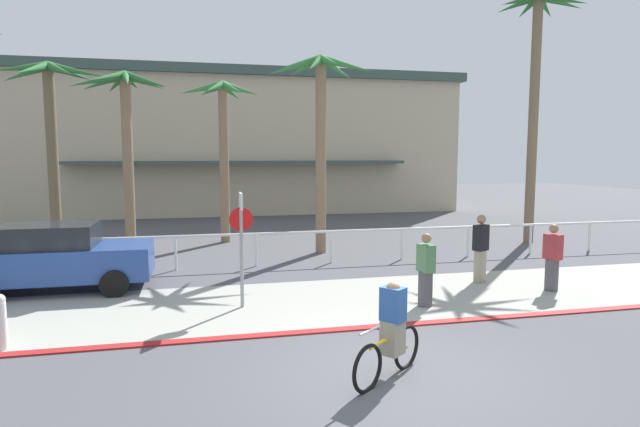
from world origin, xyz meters
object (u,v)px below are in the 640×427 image
(palm_tree_4, at_px, (223,125))
(cyclist_yellow_0, at_px, (391,333))
(stop_sign_bike_lane, at_px, (241,233))
(car_blue_1, at_px, (56,257))
(palm_tree_6, at_px, (537,54))
(palm_tree_2, at_px, (50,107))
(pedestrian_0, at_px, (426,273))
(bollard_0, at_px, (0,322))
(palm_tree_5, at_px, (322,99))
(palm_tree_3, at_px, (125,109))
(pedestrian_2, at_px, (552,260))
(pedestrian_1, at_px, (480,251))

(palm_tree_4, relative_size, cyclist_yellow_0, 4.13)
(cyclist_yellow_0, bearing_deg, stop_sign_bike_lane, 114.17)
(car_blue_1, bearing_deg, palm_tree_6, 13.98)
(palm_tree_2, relative_size, cyclist_yellow_0, 4.36)
(stop_sign_bike_lane, distance_m, pedestrian_0, 4.17)
(bollard_0, height_order, palm_tree_6, palm_tree_6)
(bollard_0, xyz_separation_m, palm_tree_5, (7.53, 7.89, 4.76))
(palm_tree_3, bearing_deg, stop_sign_bike_lane, -68.15)
(palm_tree_4, relative_size, pedestrian_2, 3.67)
(stop_sign_bike_lane, relative_size, palm_tree_6, 0.27)
(cyclist_yellow_0, bearing_deg, pedestrian_0, 58.32)
(palm_tree_6, relative_size, pedestrian_0, 5.65)
(palm_tree_2, height_order, palm_tree_4, palm_tree_2)
(palm_tree_4, distance_m, car_blue_1, 8.91)
(pedestrian_1, bearing_deg, cyclist_yellow_0, -130.80)
(palm_tree_2, xyz_separation_m, palm_tree_5, (9.00, -2.07, 0.27))
(pedestrian_0, relative_size, pedestrian_1, 0.91)
(palm_tree_5, bearing_deg, palm_tree_4, 136.44)
(palm_tree_5, xyz_separation_m, pedestrian_2, (4.35, -6.51, -4.49))
(palm_tree_6, relative_size, pedestrian_1, 5.15)
(pedestrian_0, bearing_deg, palm_tree_2, 136.80)
(palm_tree_3, bearing_deg, palm_tree_5, -17.34)
(cyclist_yellow_0, bearing_deg, palm_tree_3, 112.64)
(stop_sign_bike_lane, relative_size, pedestrian_0, 1.54)
(palm_tree_4, relative_size, pedestrian_0, 3.73)
(bollard_0, relative_size, pedestrian_1, 0.55)
(palm_tree_2, bearing_deg, pedestrian_0, -43.20)
(palm_tree_6, bearing_deg, pedestrian_2, -120.77)
(car_blue_1, bearing_deg, palm_tree_4, 56.93)
(palm_tree_6, relative_size, cyclist_yellow_0, 6.25)
(car_blue_1, height_order, pedestrian_2, car_blue_1)
(palm_tree_2, relative_size, palm_tree_5, 0.97)
(palm_tree_2, xyz_separation_m, palm_tree_3, (2.42, -0.02, -0.03))
(bollard_0, distance_m, pedestrian_2, 11.96)
(cyclist_yellow_0, distance_m, pedestrian_1, 6.79)
(palm_tree_4, xyz_separation_m, cyclist_yellow_0, (1.82, -13.47, -3.85))
(stop_sign_bike_lane, relative_size, cyclist_yellow_0, 1.71)
(stop_sign_bike_lane, distance_m, palm_tree_6, 14.34)
(palm_tree_4, distance_m, palm_tree_6, 12.16)
(car_blue_1, bearing_deg, pedestrian_1, -8.13)
(stop_sign_bike_lane, height_order, palm_tree_6, palm_tree_6)
(palm_tree_3, height_order, pedestrian_2, palm_tree_3)
(palm_tree_3, xyz_separation_m, pedestrian_2, (10.92, -8.57, -4.19))
(palm_tree_3, bearing_deg, palm_tree_6, -7.09)
(palm_tree_2, bearing_deg, palm_tree_5, -12.96)
(palm_tree_2, bearing_deg, cyclist_yellow_0, -58.61)
(palm_tree_3, xyz_separation_m, palm_tree_4, (3.39, 0.98, -0.43))
(cyclist_yellow_0, bearing_deg, palm_tree_2, 121.39)
(palm_tree_6, bearing_deg, car_blue_1, -166.02)
(bollard_0, relative_size, palm_tree_3, 0.16)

